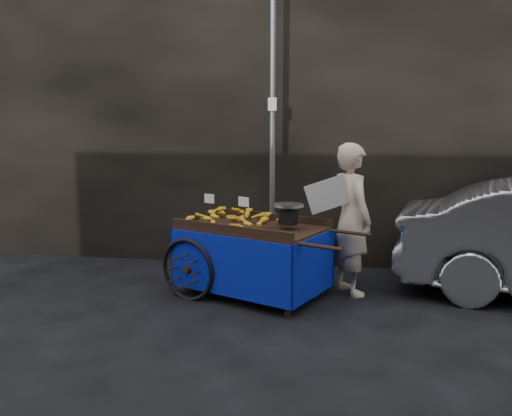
# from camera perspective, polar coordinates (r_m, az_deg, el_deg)

# --- Properties ---
(ground) EXTENTS (80.00, 80.00, 0.00)m
(ground) POSITION_cam_1_polar(r_m,az_deg,el_deg) (6.27, -2.32, -10.10)
(ground) COLOR black
(ground) RESTS_ON ground
(building_wall) EXTENTS (13.50, 2.00, 5.00)m
(building_wall) POSITION_cam_1_polar(r_m,az_deg,el_deg) (8.47, 3.57, 11.98)
(building_wall) COLOR black
(building_wall) RESTS_ON ground
(street_pole) EXTENTS (0.12, 0.10, 4.00)m
(street_pole) POSITION_cam_1_polar(r_m,az_deg,el_deg) (7.17, 1.90, 8.62)
(street_pole) COLOR slate
(street_pole) RESTS_ON ground
(banana_cart) EXTENTS (2.55, 1.90, 1.27)m
(banana_cart) POSITION_cam_1_polar(r_m,az_deg,el_deg) (6.18, -0.81, -2.84)
(banana_cart) COLOR black
(banana_cart) RESTS_ON ground
(vendor) EXTENTS (0.95, 0.82, 1.89)m
(vendor) POSITION_cam_1_polar(r_m,az_deg,el_deg) (6.30, 10.80, -1.26)
(vendor) COLOR beige
(vendor) RESTS_ON ground
(plastic_bag) EXTENTS (0.28, 0.22, 0.25)m
(plastic_bag) POSITION_cam_1_polar(r_m,az_deg,el_deg) (6.16, 6.10, -9.24)
(plastic_bag) COLOR #1A3AC5
(plastic_bag) RESTS_ON ground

